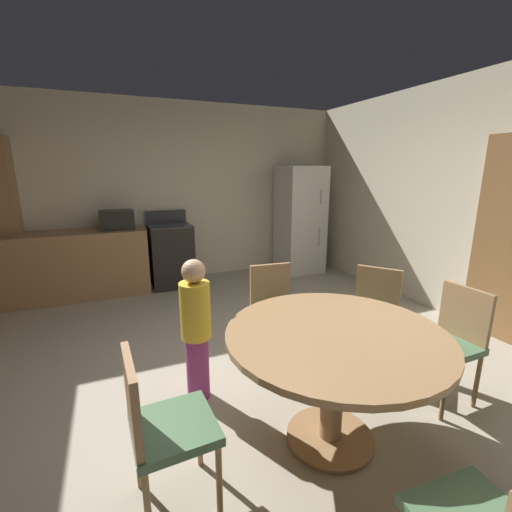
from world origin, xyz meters
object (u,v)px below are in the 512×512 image
(dining_table, at_px, (335,354))
(microwave, at_px, (117,220))
(oven_range, at_px, (171,255))
(refrigerator, at_px, (300,220))
(chair_west, at_px, (160,423))
(person_child, at_px, (196,327))
(chair_east, at_px, (451,337))
(chair_northeast, at_px, (373,312))
(chair_north, at_px, (274,307))

(dining_table, bearing_deg, microwave, 107.37)
(microwave, height_order, dining_table, microwave)
(oven_range, distance_m, refrigerator, 2.20)
(microwave, distance_m, chair_west, 3.63)
(dining_table, bearing_deg, person_child, 131.93)
(microwave, height_order, person_child, microwave)
(microwave, height_order, chair_east, microwave)
(dining_table, xyz_separation_m, chair_east, (1.05, 0.02, -0.11))
(oven_range, bearing_deg, chair_west, -100.16)
(person_child, bearing_deg, chair_west, -66.69)
(dining_table, bearing_deg, chair_northeast, 36.15)
(chair_east, bearing_deg, person_child, -24.17)
(dining_table, height_order, chair_east, chair_east)
(chair_east, bearing_deg, chair_northeast, -72.53)
(chair_northeast, height_order, chair_west, same)
(chair_north, xyz_separation_m, chair_east, (0.95, -1.02, 0.00))
(chair_north, distance_m, person_child, 0.83)
(microwave, relative_size, person_child, 0.40)
(oven_range, xyz_separation_m, person_child, (-0.27, -2.79, 0.11))
(oven_range, relative_size, microwave, 2.50)
(microwave, xyz_separation_m, chair_north, (1.21, -2.49, -0.53))
(person_child, bearing_deg, microwave, 146.86)
(chair_east, bearing_deg, chair_north, -48.32)
(microwave, height_order, chair_northeast, microwave)
(oven_range, distance_m, microwave, 0.90)
(chair_west, bearing_deg, chair_north, 40.88)
(oven_range, bearing_deg, chair_north, -78.61)
(dining_table, bearing_deg, chair_north, 84.57)
(chair_north, bearing_deg, chair_northeast, 65.79)
(chair_north, height_order, chair_west, same)
(dining_table, bearing_deg, refrigerator, 63.27)
(microwave, xyz_separation_m, chair_west, (0.06, -3.59, -0.53))
(refrigerator, bearing_deg, oven_range, 178.58)
(chair_north, xyz_separation_m, person_child, (-0.78, -0.29, 0.08))
(dining_table, distance_m, chair_east, 1.06)
(dining_table, distance_m, chair_west, 1.06)
(chair_north, xyz_separation_m, chair_west, (-1.15, -1.10, 0.00))
(chair_northeast, xyz_separation_m, person_child, (-1.52, 0.13, 0.08))
(chair_west, bearing_deg, dining_table, 0.00)
(refrigerator, xyz_separation_m, person_child, (-2.43, -2.74, -0.30))
(dining_table, xyz_separation_m, person_child, (-0.68, 0.75, -0.03))
(dining_table, distance_m, person_child, 1.01)
(chair_northeast, xyz_separation_m, chair_west, (-1.90, -0.67, 0.00))
(chair_east, bearing_deg, oven_range, -68.78)
(microwave, bearing_deg, refrigerator, -1.00)
(oven_range, distance_m, person_child, 2.80)
(oven_range, distance_m, chair_west, 3.65)
(chair_north, distance_m, chair_west, 1.59)
(oven_range, height_order, chair_west, oven_range)
(refrigerator, relative_size, dining_table, 1.33)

